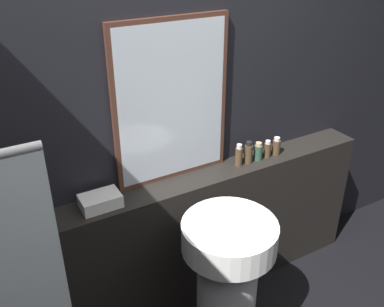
# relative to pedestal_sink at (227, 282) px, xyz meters

# --- Properties ---
(wall_back) EXTENTS (8.00, 0.06, 2.50)m
(wall_back) POSITION_rel_pedestal_sink_xyz_m (0.02, 0.62, 0.70)
(wall_back) COLOR black
(wall_back) RESTS_ON ground_plane
(vanity_counter) EXTENTS (2.58, 0.22, 0.91)m
(vanity_counter) POSITION_rel_pedestal_sink_xyz_m (0.02, 0.48, -0.09)
(vanity_counter) COLOR black
(vanity_counter) RESTS_ON ground_plane
(pedestal_sink) EXTENTS (0.48, 0.48, 0.94)m
(pedestal_sink) POSITION_rel_pedestal_sink_xyz_m (0.00, 0.00, 0.00)
(pedestal_sink) COLOR white
(pedestal_sink) RESTS_ON ground_plane
(mirror) EXTENTS (0.69, 0.03, 0.92)m
(mirror) POSITION_rel_pedestal_sink_xyz_m (-0.01, 0.57, 0.82)
(mirror) COLOR #47281E
(mirror) RESTS_ON vanity_counter
(towel_stack) EXTENTS (0.21, 0.14, 0.07)m
(towel_stack) POSITION_rel_pedestal_sink_xyz_m (-0.49, 0.48, 0.40)
(towel_stack) COLOR white
(towel_stack) RESTS_ON vanity_counter
(shampoo_bottle) EXTENTS (0.05, 0.05, 0.14)m
(shampoo_bottle) POSITION_rel_pedestal_sink_xyz_m (0.39, 0.48, 0.43)
(shampoo_bottle) COLOR #4C3823
(shampoo_bottle) RESTS_ON vanity_counter
(conditioner_bottle) EXTENTS (0.05, 0.05, 0.14)m
(conditioner_bottle) POSITION_rel_pedestal_sink_xyz_m (0.47, 0.48, 0.43)
(conditioner_bottle) COLOR #4C3823
(conditioner_bottle) RESTS_ON vanity_counter
(lotion_bottle) EXTENTS (0.05, 0.05, 0.12)m
(lotion_bottle) POSITION_rel_pedestal_sink_xyz_m (0.55, 0.48, 0.42)
(lotion_bottle) COLOR #2D4C3D
(lotion_bottle) RESTS_ON vanity_counter
(body_wash_bottle) EXTENTS (0.04, 0.04, 0.11)m
(body_wash_bottle) POSITION_rel_pedestal_sink_xyz_m (0.62, 0.48, 0.42)
(body_wash_bottle) COLOR #4C3823
(body_wash_bottle) RESTS_ON vanity_counter
(hand_soap_bottle) EXTENTS (0.05, 0.05, 0.12)m
(hand_soap_bottle) POSITION_rel_pedestal_sink_xyz_m (0.69, 0.48, 0.42)
(hand_soap_bottle) COLOR #4C3823
(hand_soap_bottle) RESTS_ON vanity_counter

